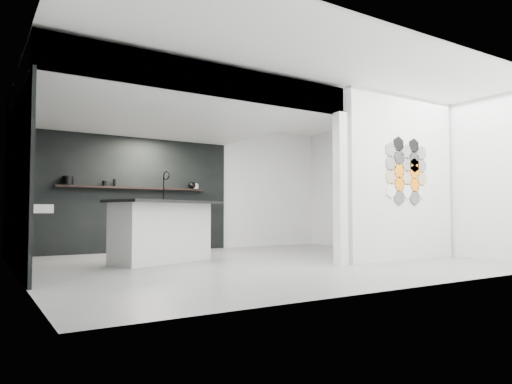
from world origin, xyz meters
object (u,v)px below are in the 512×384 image
object	(u,v)px
glass_bowl	(195,187)
glass_vase	(195,186)
stockpot	(68,181)
kettle	(192,185)
kitchen_island	(162,231)
partition_panel	(402,177)
wall_basin	(35,209)
utensil_cup	(104,183)
bottle_dark	(114,183)

from	to	relation	value
glass_bowl	glass_vase	size ratio (longest dim) A/B	1.17
stockpot	kettle	xyz separation A→B (m)	(2.54, 0.00, -0.01)
stockpot	kitchen_island	bearing A→B (deg)	-62.05
partition_panel	kettle	world-z (taller)	partition_panel
partition_panel	stockpot	distance (m)	6.08
kettle	glass_bowl	xyz separation A→B (m)	(0.08, 0.00, -0.02)
wall_basin	utensil_cup	distance (m)	2.57
partition_panel	kettle	distance (m)	4.42
stockpot	glass_vase	xyz separation A→B (m)	(2.62, 0.00, -0.02)
bottle_dark	wall_basin	bearing A→B (deg)	-128.43
kitchen_island	utensil_cup	xyz separation A→B (m)	(-0.42, 2.06, 0.86)
kettle	kitchen_island	bearing A→B (deg)	-130.03
stockpot	kettle	size ratio (longest dim) A/B	1.18
kettle	glass_bowl	distance (m)	0.08
wall_basin	glass_vase	size ratio (longest dim) A/B	5.01
glass_vase	partition_panel	bearing A→B (deg)	-61.77
partition_panel	bottle_dark	distance (m)	5.44
kitchen_island	stockpot	xyz separation A→B (m)	(-1.09, 2.06, 0.89)
wall_basin	glass_vase	world-z (taller)	glass_vase
stockpot	glass_bowl	world-z (taller)	stockpot
kettle	stockpot	bearing A→B (deg)	174.94
partition_panel	kitchen_island	size ratio (longest dim) A/B	1.37
bottle_dark	stockpot	bearing A→B (deg)	180.00
kitchen_island	glass_bowl	world-z (taller)	kitchen_island
partition_panel	glass_bowl	world-z (taller)	partition_panel
kitchen_island	kettle	world-z (taller)	kitchen_island
partition_panel	wall_basin	xyz separation A→B (m)	(-5.46, 1.80, -0.55)
wall_basin	kettle	bearing A→B (deg)	31.95
glass_bowl	partition_panel	bearing A→B (deg)	-61.77
utensil_cup	kettle	bearing A→B (deg)	0.00
partition_panel	bottle_dark	world-z (taller)	partition_panel
kettle	partition_panel	bearing A→B (deg)	-65.93
wall_basin	glass_vase	distance (m)	4.00
utensil_cup	wall_basin	bearing A→B (deg)	-124.99
stockpot	kettle	distance (m)	2.54
bottle_dark	utensil_cup	distance (m)	0.19
glass_vase	utensil_cup	bearing A→B (deg)	180.00
kitchen_island	kettle	distance (m)	2.67
kettle	bottle_dark	xyz separation A→B (m)	(-1.67, 0.00, -0.00)
partition_panel	wall_basin	bearing A→B (deg)	161.77
wall_basin	glass_bowl	bearing A→B (deg)	31.35
partition_panel	bottle_dark	size ratio (longest dim) A/B	19.67
stockpot	wall_basin	bearing A→B (deg)	-110.55
kettle	glass_vase	distance (m)	0.08
glass_vase	bottle_dark	bearing A→B (deg)	180.00
wall_basin	glass_vase	xyz separation A→B (m)	(3.39, 2.07, 0.53)
wall_basin	glass_bowl	distance (m)	4.00
bottle_dark	utensil_cup	world-z (taller)	bottle_dark
kettle	bottle_dark	distance (m)	1.67
wall_basin	glass_bowl	world-z (taller)	glass_bowl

